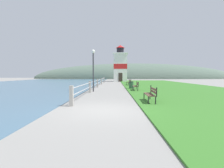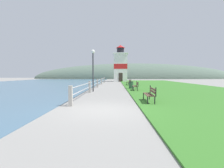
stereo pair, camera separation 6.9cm
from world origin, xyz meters
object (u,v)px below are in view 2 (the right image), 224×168
park_bench_far (129,82)px  trash_bin (131,85)px  lighthouse (120,66)px  park_bench_near (150,93)px  park_bench_midway (136,85)px  lamp_post (93,63)px

park_bench_far → trash_bin: (-0.27, -6.55, -0.11)m
lighthouse → trash_bin: bearing=-88.4°
park_bench_near → park_bench_midway: size_ratio=1.03×
park_bench_near → lighthouse: 31.08m
lighthouse → lamp_post: bearing=-97.6°
park_bench_near → lamp_post: (-4.12, 6.49, 2.20)m
park_bench_far → lamp_post: 10.63m
park_bench_near → park_bench_far: same height
park_bench_midway → lamp_post: lamp_post is taller
park_bench_midway → park_bench_far: same height
park_bench_midway → trash_bin: (-0.28, 2.15, -0.12)m
park_bench_near → park_bench_midway: bearing=-87.9°
lighthouse → trash_bin: 21.69m
park_bench_midway → park_bench_far: size_ratio=1.09×
park_bench_midway → lamp_post: 4.77m
park_bench_far → lamp_post: size_ratio=0.43×
lamp_post → trash_bin: bearing=37.7°
trash_bin → lamp_post: lamp_post is taller
park_bench_far → trash_bin: size_ratio=2.02×
park_bench_near → park_bench_midway: same height
park_bench_near → park_bench_far: 16.03m
park_bench_midway → park_bench_near: bearing=92.2°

